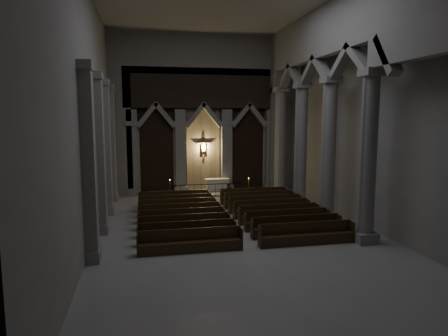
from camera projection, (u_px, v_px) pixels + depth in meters
name	position (u px, v px, depth m)	size (l,w,h in m)	color
room	(239.00, 80.00, 19.16)	(24.00, 24.10, 12.00)	#9C9994
sanctuary_wall	(203.00, 107.00, 30.49)	(14.00, 0.77, 12.00)	gray
right_arcade	(332.00, 80.00, 21.51)	(1.00, 24.00, 12.00)	gray
left_pilasters	(103.00, 153.00, 21.70)	(0.60, 13.00, 8.03)	gray
sanctuary_step	(206.00, 193.00, 30.44)	(8.50, 2.60, 0.15)	gray
altar	(217.00, 185.00, 30.90)	(1.86, 0.74, 0.94)	beige
altar_rail	(209.00, 188.00, 29.08)	(5.19, 0.09, 1.02)	black
candle_stand_left	(170.00, 193.00, 28.67)	(0.24, 0.24, 1.40)	#B88D38
candle_stand_right	(249.00, 191.00, 29.55)	(0.23, 0.23, 1.36)	#B88D38
pews	(229.00, 216.00, 22.32)	(9.99, 9.54, 1.02)	black
worshipper	(229.00, 193.00, 27.27)	(0.50, 0.33, 1.36)	black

